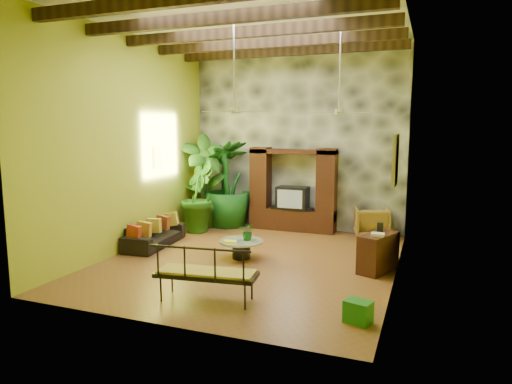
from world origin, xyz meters
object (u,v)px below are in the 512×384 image
at_px(tall_plant_a, 205,180).
at_px(iron_bench, 204,271).
at_px(sofa, 154,234).
at_px(wicker_armchair, 371,223).
at_px(side_console, 378,253).
at_px(green_bin, 358,312).
at_px(ceiling_fan_front, 234,100).
at_px(entertainment_center, 293,196).
at_px(ceiling_fan_back, 339,102).
at_px(tall_plant_b, 197,196).
at_px(tall_plant_c, 227,184).
at_px(coffee_table, 241,247).

xyz_separation_m(tall_plant_a, iron_bench, (2.61, -5.11, -0.83)).
distance_m(sofa, tall_plant_a, 2.57).
bearing_deg(sofa, wicker_armchair, -65.15).
bearing_deg(side_console, green_bin, -68.01).
height_order(ceiling_fan_front, sofa, ceiling_fan_front).
bearing_deg(entertainment_center, ceiling_fan_back, -50.43).
height_order(sofa, tall_plant_b, tall_plant_b).
bearing_deg(iron_bench, tall_plant_a, 109.62).
xyz_separation_m(ceiling_fan_back, tall_plant_c, (-3.52, 1.77, -2.16)).
distance_m(tall_plant_c, side_console, 5.41).
xyz_separation_m(entertainment_center, wicker_armchair, (2.17, -0.07, -0.57)).
bearing_deg(entertainment_center, side_console, -47.96).
xyz_separation_m(ceiling_fan_front, wicker_armchair, (2.37, 3.46, -3.01)).
relative_size(wicker_armchair, tall_plant_a, 0.32).
bearing_deg(sofa, side_console, -96.06).
bearing_deg(tall_plant_b, tall_plant_c, 59.55).
relative_size(tall_plant_b, iron_bench, 1.13).
bearing_deg(iron_bench, sofa, 127.83).
bearing_deg(tall_plant_c, tall_plant_a, -147.32).
bearing_deg(tall_plant_a, ceiling_fan_back, -19.35).
distance_m(tall_plant_b, tall_plant_c, 1.06).
relative_size(ceiling_fan_back, wicker_armchair, 2.16).
bearing_deg(entertainment_center, ceiling_fan_front, -93.24).
distance_m(sofa, wicker_armchair, 5.56).
height_order(sofa, tall_plant_c, tall_plant_c).
bearing_deg(tall_plant_b, wicker_armchair, 12.07).
bearing_deg(tall_plant_b, ceiling_fan_back, -12.23).
bearing_deg(iron_bench, green_bin, -4.91).
bearing_deg(ceiling_fan_front, side_console, 11.83).
height_order(tall_plant_a, tall_plant_b, tall_plant_a).
height_order(tall_plant_b, iron_bench, tall_plant_b).
bearing_deg(coffee_table, entertainment_center, 85.24).
distance_m(tall_plant_b, coffee_table, 3.06).
relative_size(ceiling_fan_front, iron_bench, 1.06).
xyz_separation_m(tall_plant_c, green_bin, (4.57, -5.35, -1.08)).
bearing_deg(green_bin, coffee_table, 139.95).
xyz_separation_m(coffee_table, green_bin, (2.91, -2.44, -0.09)).
relative_size(tall_plant_b, green_bin, 5.18).
distance_m(tall_plant_a, iron_bench, 5.80).
xyz_separation_m(ceiling_fan_front, tall_plant_c, (-1.72, 3.37, -2.16)).
bearing_deg(ceiling_fan_back, green_bin, -73.65).
relative_size(tall_plant_a, green_bin, 7.10).
relative_size(sofa, tall_plant_a, 0.72).
bearing_deg(sofa, tall_plant_c, -20.35).
relative_size(entertainment_center, green_bin, 6.29).
bearing_deg(entertainment_center, tall_plant_a, -168.18).
distance_m(tall_plant_a, side_console, 5.73).
height_order(ceiling_fan_back, sofa, ceiling_fan_back).
bearing_deg(wicker_armchair, sofa, 15.02).
bearing_deg(tall_plant_b, entertainment_center, 23.49).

